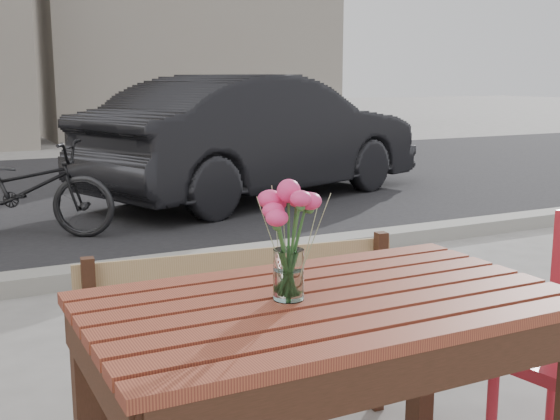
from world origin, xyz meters
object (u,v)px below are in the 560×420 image
at_px(main_table, 327,342).
at_px(bicycle, 23,189).
at_px(parked_car, 260,137).
at_px(main_vase, 289,226).

relative_size(main_table, bicycle, 0.81).
bearing_deg(parked_car, bicycle, 89.14).
bearing_deg(bicycle, main_table, -148.27).
bearing_deg(bicycle, main_vase, -149.53).
bearing_deg(main_table, main_vase, 166.63).
bearing_deg(parked_car, main_vase, 135.81).
distance_m(main_vase, bicycle, 4.89).
height_order(main_table, bicycle, bicycle).
height_order(main_table, main_vase, main_vase).
distance_m(main_table, bicycle, 4.89).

